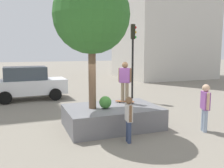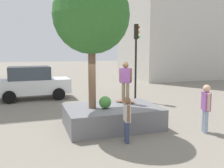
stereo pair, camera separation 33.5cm
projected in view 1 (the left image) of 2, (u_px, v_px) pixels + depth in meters
name	position (u px, v px, depth m)	size (l,w,h in m)	color
ground_plane	(109.00, 126.00, 9.66)	(120.00, 120.00, 0.00)	gray
planter_ledge	(112.00, 117.00, 9.60)	(3.61, 2.44, 0.81)	slate
plaza_tree	(92.00, 16.00, 8.82)	(2.83, 2.83, 4.88)	brown
boxwood_shrub	(105.00, 102.00, 9.24)	(0.47, 0.47, 0.47)	#3D7A33
skateboard	(125.00, 102.00, 10.24)	(0.75, 0.68, 0.07)	brown
skateboarder	(125.00, 79.00, 10.10)	(0.46, 0.43, 1.65)	#847056
police_car	(28.00, 83.00, 14.83)	(4.43, 2.19, 2.03)	white
traffic_light_corner	(133.00, 49.00, 14.34)	(0.37, 0.34, 4.52)	black
bystander_watching	(129.00, 116.00, 7.89)	(0.24, 0.51, 1.52)	navy
pedestrian_crossing	(205.00, 104.00, 8.95)	(0.35, 0.57, 1.78)	#8C9EB7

